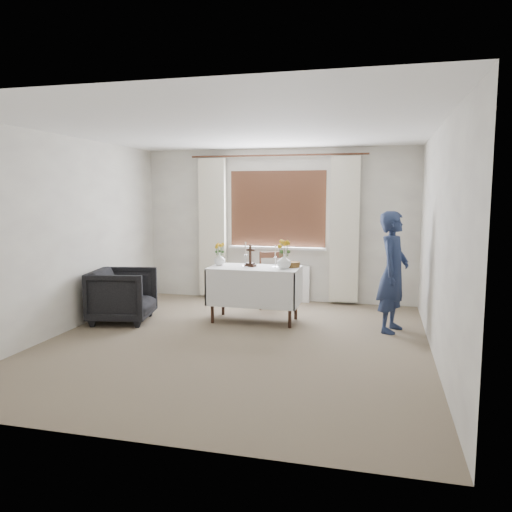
{
  "coord_description": "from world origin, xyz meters",
  "views": [
    {
      "loc": [
        1.65,
        -5.57,
        1.77
      ],
      "look_at": [
        0.05,
        0.83,
        0.94
      ],
      "focal_mm": 35.0,
      "sensor_mm": 36.0,
      "label": 1
    }
  ],
  "objects_px": {
    "altar_table": "(255,294)",
    "wooden_chair": "(271,280)",
    "flower_vase_left": "(220,259)",
    "wooden_cross": "(250,255)",
    "armchair": "(123,295)",
    "person": "(393,272)",
    "flower_vase_right": "(284,261)"
  },
  "relations": [
    {
      "from": "altar_table",
      "to": "wooden_chair",
      "type": "relative_size",
      "value": 1.43
    },
    {
      "from": "wooden_chair",
      "to": "flower_vase_left",
      "type": "xyz_separation_m",
      "value": [
        -0.58,
        -0.81,
        0.41
      ]
    },
    {
      "from": "altar_table",
      "to": "wooden_cross",
      "type": "height_order",
      "value": "wooden_cross"
    },
    {
      "from": "armchair",
      "to": "flower_vase_left",
      "type": "relative_size",
      "value": 4.85
    },
    {
      "from": "armchair",
      "to": "person",
      "type": "relative_size",
      "value": 0.52
    },
    {
      "from": "altar_table",
      "to": "wooden_chair",
      "type": "bearing_deg",
      "value": 86.94
    },
    {
      "from": "altar_table",
      "to": "armchair",
      "type": "xyz_separation_m",
      "value": [
        -1.77,
        -0.47,
        -0.01
      ]
    },
    {
      "from": "wooden_chair",
      "to": "wooden_cross",
      "type": "height_order",
      "value": "wooden_cross"
    },
    {
      "from": "person",
      "to": "flower_vase_left",
      "type": "height_order",
      "value": "person"
    },
    {
      "from": "wooden_chair",
      "to": "armchair",
      "type": "relative_size",
      "value": 1.06
    },
    {
      "from": "wooden_chair",
      "to": "person",
      "type": "xyz_separation_m",
      "value": [
        1.8,
        -0.94,
        0.34
      ]
    },
    {
      "from": "flower_vase_left",
      "to": "altar_table",
      "type": "bearing_deg",
      "value": -7.24
    },
    {
      "from": "wooden_chair",
      "to": "flower_vase_left",
      "type": "bearing_deg",
      "value": -139.89
    },
    {
      "from": "wooden_chair",
      "to": "armchair",
      "type": "bearing_deg",
      "value": -157.93
    },
    {
      "from": "armchair",
      "to": "flower_vase_right",
      "type": "height_order",
      "value": "flower_vase_right"
    },
    {
      "from": "armchair",
      "to": "wooden_cross",
      "type": "xyz_separation_m",
      "value": [
        1.7,
        0.5,
        0.55
      ]
    },
    {
      "from": "wooden_cross",
      "to": "person",
      "type": "bearing_deg",
      "value": 11.99
    },
    {
      "from": "altar_table",
      "to": "flower_vase_right",
      "type": "distance_m",
      "value": 0.64
    },
    {
      "from": "altar_table",
      "to": "flower_vase_right",
      "type": "bearing_deg",
      "value": -6.77
    },
    {
      "from": "flower_vase_right",
      "to": "wooden_chair",
      "type": "bearing_deg",
      "value": 111.99
    },
    {
      "from": "altar_table",
      "to": "wooden_cross",
      "type": "distance_m",
      "value": 0.54
    },
    {
      "from": "altar_table",
      "to": "wooden_chair",
      "type": "distance_m",
      "value": 0.88
    },
    {
      "from": "wooden_chair",
      "to": "flower_vase_right",
      "type": "relative_size",
      "value": 4.3
    },
    {
      "from": "wooden_chair",
      "to": "armchair",
      "type": "xyz_separation_m",
      "value": [
        -1.82,
        -1.34,
        -0.06
      ]
    },
    {
      "from": "flower_vase_right",
      "to": "flower_vase_left",
      "type": "bearing_deg",
      "value": 172.97
    },
    {
      "from": "armchair",
      "to": "wooden_chair",
      "type": "bearing_deg",
      "value": -64.36
    },
    {
      "from": "wooden_chair",
      "to": "wooden_cross",
      "type": "relative_size",
      "value": 2.78
    },
    {
      "from": "altar_table",
      "to": "flower_vase_right",
      "type": "xyz_separation_m",
      "value": [
        0.42,
        -0.05,
        0.48
      ]
    },
    {
      "from": "armchair",
      "to": "flower_vase_left",
      "type": "distance_m",
      "value": 1.43
    },
    {
      "from": "wooden_chair",
      "to": "flower_vase_left",
      "type": "height_order",
      "value": "flower_vase_left"
    },
    {
      "from": "flower_vase_left",
      "to": "flower_vase_right",
      "type": "height_order",
      "value": "flower_vase_right"
    },
    {
      "from": "wooden_cross",
      "to": "wooden_chair",
      "type": "bearing_deg",
      "value": 97.04
    }
  ]
}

